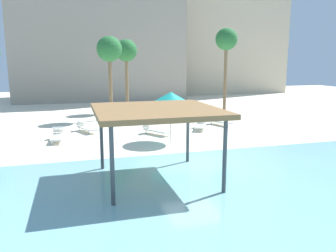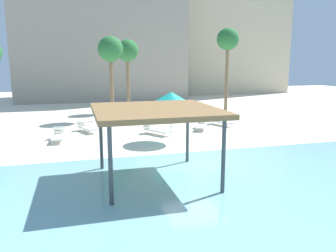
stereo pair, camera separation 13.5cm
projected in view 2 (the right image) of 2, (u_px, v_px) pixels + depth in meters
The scene contains 14 objects.
ground_plane at pixel (194, 162), 14.89m from camera, with size 80.00×80.00×0.00m, color beige.
lagoon_water at pixel (254, 212), 9.92m from camera, with size 44.00×13.50×0.04m, color #7AB7C1.
shade_pavilion at pixel (156, 113), 12.15m from camera, with size 4.42×4.42×2.74m.
beach_umbrella_teal_0 at pixel (171, 98), 18.28m from camera, with size 2.31×2.31×2.77m.
lounge_chair_0 at pixel (87, 127), 21.30m from camera, with size 1.30×1.98×0.74m.
lounge_chair_1 at pixel (156, 129), 20.52m from camera, with size 1.52×1.92×0.74m.
lounge_chair_3 at pixel (220, 120), 23.53m from camera, with size 1.20×1.99×0.74m.
lounge_chair_4 at pixel (202, 124), 22.10m from camera, with size 1.40×1.96×0.74m.
lounge_chair_5 at pixel (58, 135), 18.87m from camera, with size 0.70×1.92×0.74m.
palm_tree_1 at pixel (228, 42), 28.85m from camera, with size 1.90×1.90×7.25m.
palm_tree_2 at pixel (128, 52), 29.03m from camera, with size 1.90×1.90×6.30m.
palm_tree_3 at pixel (111, 51), 25.08m from camera, with size 1.90×1.90×6.27m.
hotel_block_0 at pixel (100, 17), 39.42m from camera, with size 18.96×9.13×19.18m, color #9E9384.
hotel_block_1 at pixel (221, 15), 47.36m from camera, with size 17.64×8.25×21.64m, color beige.
Camera 2 is at (-4.93, -13.49, 4.40)m, focal length 35.87 mm.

